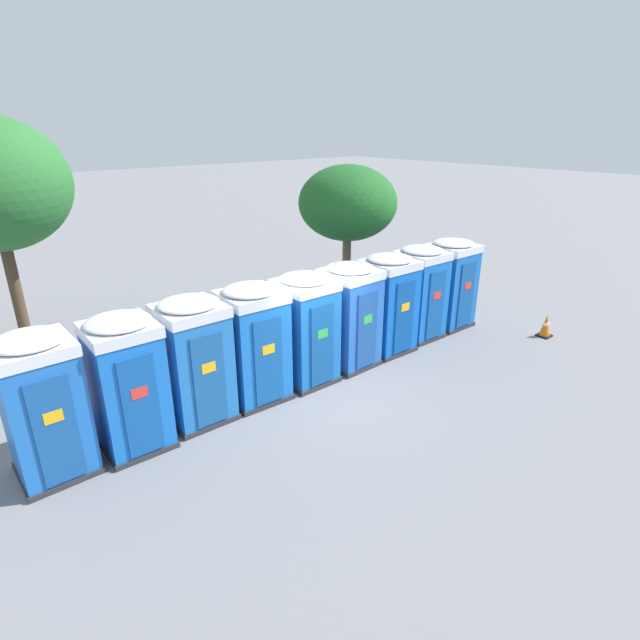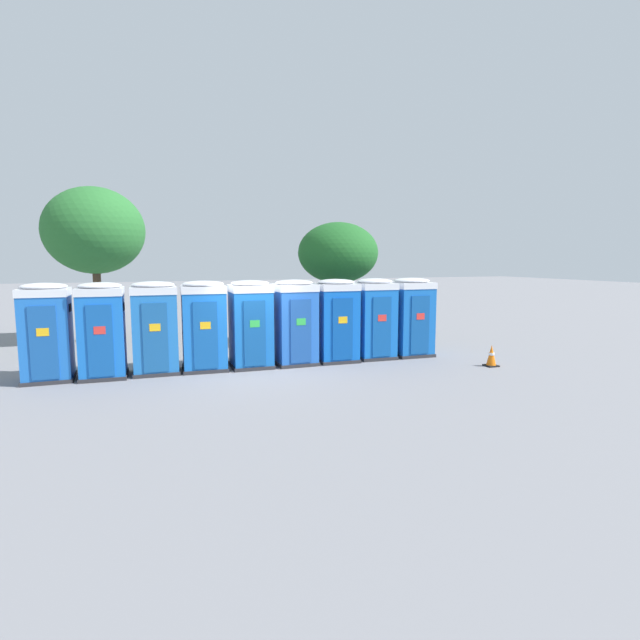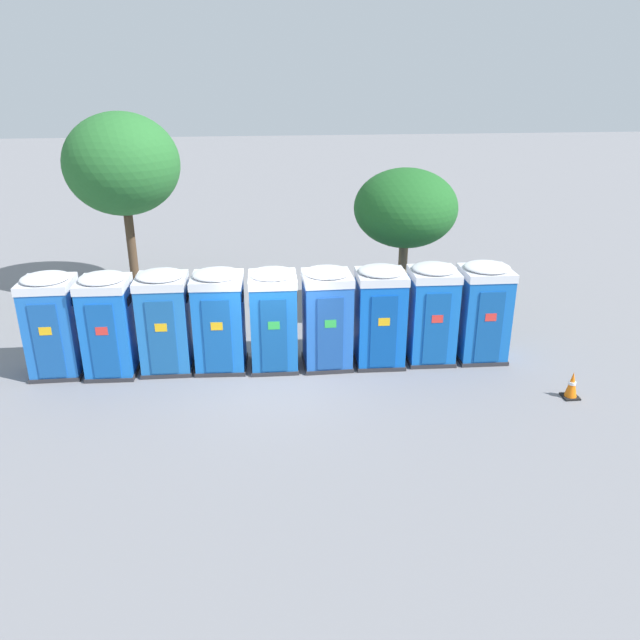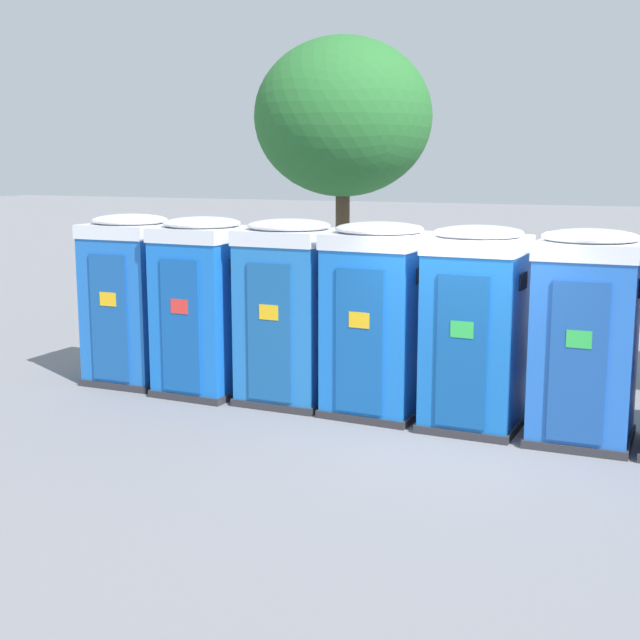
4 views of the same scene
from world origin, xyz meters
name	(u,v)px [view 2 (image 2 of 4)]	position (x,y,z in m)	size (l,w,h in m)	color
ground_plane	(255,371)	(0.00, 0.00, 0.00)	(120.00, 120.00, 0.00)	slate
portapotty_0	(47,332)	(-5.28, 0.80, 1.28)	(1.19, 1.21, 2.54)	#2D2D33
portapotty_1	(102,330)	(-3.96, 0.66, 1.28)	(1.21, 1.24, 2.54)	#2D2D33
portapotty_2	(155,327)	(-2.63, 0.72, 1.28)	(1.25, 1.22, 2.54)	#2D2D33
portapotty_3	(204,325)	(-1.31, 0.65, 1.28)	(1.31, 1.27, 2.54)	#2D2D33
portapotty_4	(251,324)	(0.02, 0.54, 1.28)	(1.20, 1.22, 2.54)	#2D2D33
portapotty_5	(295,322)	(1.34, 0.50, 1.28)	(1.20, 1.21, 2.54)	#2D2D33
portapotty_6	(336,320)	(2.67, 0.47, 1.28)	(1.26, 1.24, 2.54)	#2D2D33
portapotty_7	(374,318)	(3.99, 0.51, 1.28)	(1.22, 1.24, 2.54)	#2D2D33
portapotty_8	(411,316)	(5.32, 0.47, 1.28)	(1.25, 1.23, 2.54)	#2D2D33
street_tree_0	(338,253)	(3.90, 3.31, 3.35)	(2.91, 2.91, 4.47)	brown
street_tree_1	(94,231)	(-4.41, 7.01, 4.18)	(3.63, 3.63, 5.80)	#4C3826
traffic_cone	(491,356)	(6.66, -1.86, 0.31)	(0.36, 0.36, 0.64)	black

